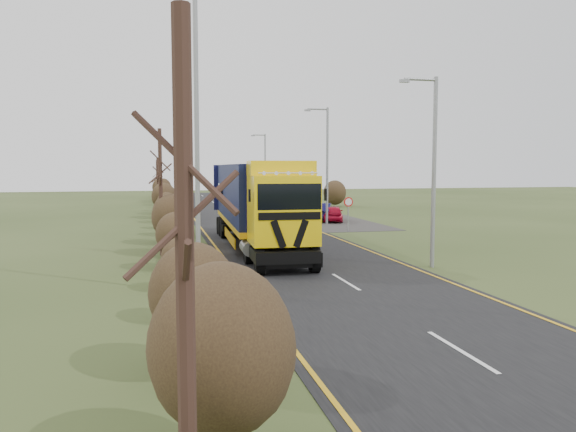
% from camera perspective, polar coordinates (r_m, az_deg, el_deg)
% --- Properties ---
extents(ground, '(160.00, 160.00, 0.00)m').
position_cam_1_polar(ground, '(24.64, 2.79, -4.91)').
color(ground, '#33421C').
rests_on(ground, ground).
extents(road, '(8.00, 120.00, 0.02)m').
position_cam_1_polar(road, '(34.25, -1.87, -2.09)').
color(road, black).
rests_on(road, ground).
extents(layby, '(6.00, 18.00, 0.02)m').
position_cam_1_polar(layby, '(45.49, 3.66, -0.34)').
color(layby, '#32302D').
rests_on(layby, ground).
extents(lane_markings, '(7.52, 116.00, 0.01)m').
position_cam_1_polar(lane_markings, '(33.95, -1.76, -2.12)').
color(lane_markings, gold).
rests_on(lane_markings, road).
extents(hedgerow, '(2.24, 102.04, 6.05)m').
position_cam_1_polar(hedgerow, '(31.32, -11.91, 0.10)').
color(hedgerow, '#2F1F15').
rests_on(hedgerow, ground).
extents(lorry, '(3.22, 16.20, 4.49)m').
position_cam_1_polar(lorry, '(29.20, -3.38, 1.68)').
color(lorry, black).
rests_on(lorry, ground).
extents(car_red_hatchback, '(2.56, 4.02, 1.28)m').
position_cam_1_polar(car_red_hatchback, '(43.61, 4.59, 0.25)').
color(car_red_hatchback, '#AB0822').
rests_on(car_red_hatchback, ground).
extents(car_blue_sedan, '(2.95, 4.47, 1.39)m').
position_cam_1_polar(car_blue_sedan, '(44.34, 3.46, 0.41)').
color(car_blue_sedan, '#0E0B3F').
rests_on(car_blue_sedan, ground).
extents(streetlight_near, '(1.70, 0.18, 7.94)m').
position_cam_1_polar(streetlight_near, '(24.22, 14.44, 5.10)').
color(streetlight_near, gray).
rests_on(streetlight_near, ground).
extents(streetlight_mid, '(1.83, 0.18, 8.58)m').
position_cam_1_polar(streetlight_mid, '(41.57, 3.87, 5.64)').
color(streetlight_mid, gray).
rests_on(streetlight_mid, ground).
extents(streetlight_far, '(1.73, 0.18, 8.07)m').
position_cam_1_polar(streetlight_far, '(65.68, -2.42, 5.15)').
color(streetlight_far, gray).
rests_on(streetlight_far, ground).
extents(left_pole, '(0.16, 0.16, 10.76)m').
position_cam_1_polar(left_pole, '(18.76, -9.25, 8.44)').
color(left_pole, gray).
rests_on(left_pole, ground).
extents(speed_sign, '(0.62, 0.10, 2.26)m').
position_cam_1_polar(speed_sign, '(37.09, 6.15, 0.86)').
color(speed_sign, gray).
rests_on(speed_sign, ground).
extents(warning_board, '(0.70, 0.11, 1.82)m').
position_cam_1_polar(warning_board, '(52.91, -0.61, 1.60)').
color(warning_board, gray).
rests_on(warning_board, ground).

